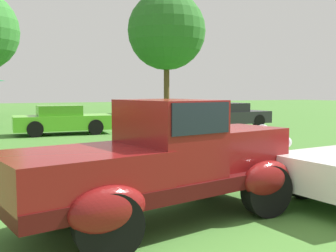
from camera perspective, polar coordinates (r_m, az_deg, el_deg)
The scene contains 5 objects.
ground_plane at distance 5.73m, azimuth 4.68°, elevation -13.55°, with size 120.00×120.00×0.00m, color #42752D.
feature_pickup_truck at distance 5.59m, azimuth -0.58°, elevation -4.85°, with size 4.54×2.44×1.70m.
show_car_lime at distance 17.49m, azimuth -14.76°, elevation 0.82°, with size 4.09×1.89×1.22m.
show_car_charcoal at distance 20.50m, azimuth 8.67°, elevation 1.51°, with size 4.23×1.87×1.22m.
treeline_center at distance 32.06m, azimuth -0.20°, elevation 13.33°, with size 6.06×6.06×9.52m.
Camera 1 is at (-2.73, -4.70, 1.82)m, focal length 42.91 mm.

